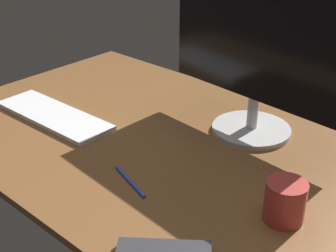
{
  "coord_description": "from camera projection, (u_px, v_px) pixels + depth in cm",
  "views": [
    {
      "loc": [
        73.16,
        -81.96,
        64.55
      ],
      "look_at": [
        0.54,
        -1.12,
        8.0
      ],
      "focal_mm": 50.28,
      "sensor_mm": 36.0,
      "label": 1
    }
  ],
  "objects": [
    {
      "name": "tv_remote",
      "position": [
        164.0,
        251.0,
        0.88
      ],
      "size": [
        16.88,
        14.82,
        1.91
      ],
      "primitive_type": "cube",
      "rotation": [
        0.0,
        0.0,
        0.67
      ],
      "color": "#2D2D33",
      "rests_on": "desk"
    },
    {
      "name": "monitor",
      "position": [
        258.0,
        55.0,
        1.22
      ],
      "size": [
        55.73,
        21.96,
        42.7
      ],
      "rotation": [
        0.0,
        0.0,
        -0.09
      ],
      "color": "#BDBDBD",
      "rests_on": "desk"
    },
    {
      "name": "coffee_mug",
      "position": [
        285.0,
        201.0,
        0.96
      ],
      "size": [
        8.56,
        8.56,
        8.95
      ],
      "primitive_type": "cylinder",
      "color": "#B23833",
      "rests_on": "desk"
    },
    {
      "name": "pen",
      "position": [
        130.0,
        181.0,
        1.1
      ],
      "size": [
        14.12,
        5.14,
        0.81
      ],
      "primitive_type": "cylinder",
      "rotation": [
        0.0,
        1.57,
        -0.3
      ],
      "color": "blue",
      "rests_on": "desk"
    },
    {
      "name": "desk",
      "position": [
        169.0,
        147.0,
        1.27
      ],
      "size": [
        140.0,
        84.0,
        2.0
      ],
      "primitive_type": "cube",
      "color": "brown",
      "rests_on": "ground"
    },
    {
      "name": "keyboard",
      "position": [
        53.0,
        116.0,
        1.4
      ],
      "size": [
        40.53,
        14.24,
        1.45
      ],
      "primitive_type": "cube",
      "rotation": [
        0.0,
        0.0,
        0.03
      ],
      "color": "white",
      "rests_on": "desk"
    }
  ]
}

